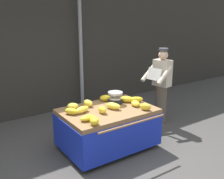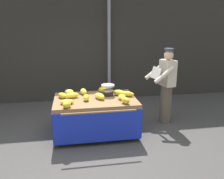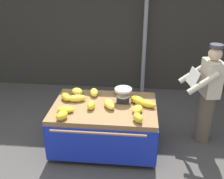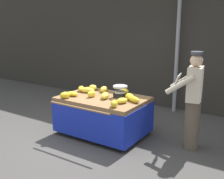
% 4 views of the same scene
% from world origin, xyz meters
% --- Properties ---
extents(ground_plane, '(60.00, 60.00, 0.00)m').
position_xyz_m(ground_plane, '(0.00, 0.00, 0.00)').
color(ground_plane, '#423F3D').
extents(back_wall, '(16.00, 0.24, 4.03)m').
position_xyz_m(back_wall, '(0.00, 3.09, 2.01)').
color(back_wall, '#2D2B26').
rests_on(back_wall, ground).
extents(street_pole, '(0.09, 0.09, 2.97)m').
position_xyz_m(street_pole, '(0.83, 2.78, 1.48)').
color(street_pole, gray).
rests_on(street_pole, ground).
extents(banana_cart, '(1.67, 1.33, 0.76)m').
position_xyz_m(banana_cart, '(0.19, 0.59, 0.56)').
color(banana_cart, olive).
rests_on(banana_cart, ground).
extents(weighing_scale, '(0.28, 0.28, 0.23)m').
position_xyz_m(weighing_scale, '(0.48, 0.76, 0.88)').
color(weighing_scale, black).
rests_on(weighing_scale, banana_cart).
extents(banana_bunch_0, '(0.26, 0.24, 0.11)m').
position_xyz_m(banana_bunch_0, '(-0.32, 0.96, 0.82)').
color(banana_bunch_0, yellow).
rests_on(banana_bunch_0, banana_cart).
extents(banana_bunch_1, '(0.27, 0.16, 0.09)m').
position_xyz_m(banana_bunch_1, '(-0.36, 0.33, 0.81)').
color(banana_bunch_1, gold).
rests_on(banana_bunch_1, banana_cart).
extents(banana_bunch_2, '(0.17, 0.25, 0.12)m').
position_xyz_m(banana_bunch_2, '(-0.02, 0.93, 0.83)').
color(banana_bunch_2, yellow).
rests_on(banana_bunch_2, banana_cart).
extents(banana_bunch_3, '(0.24, 0.27, 0.11)m').
position_xyz_m(banana_bunch_3, '(-0.46, 0.73, 0.82)').
color(banana_bunch_3, gold).
rests_on(banana_bunch_3, banana_cart).
extents(banana_bunch_4, '(0.32, 0.20, 0.11)m').
position_xyz_m(banana_bunch_4, '(-0.27, 0.69, 0.82)').
color(banana_bunch_4, yellow).
rests_on(banana_bunch_4, banana_cart).
extents(banana_bunch_5, '(0.21, 0.26, 0.10)m').
position_xyz_m(banana_bunch_5, '(0.72, 0.44, 0.81)').
color(banana_bunch_5, yellow).
rests_on(banana_bunch_5, banana_cart).
extents(banana_bunch_6, '(0.20, 0.24, 0.13)m').
position_xyz_m(banana_bunch_6, '(0.73, 0.17, 0.83)').
color(banana_bunch_6, gold).
rests_on(banana_bunch_6, banana_cart).
extents(banana_bunch_7, '(0.12, 0.21, 0.13)m').
position_xyz_m(banana_bunch_7, '(0.01, 0.47, 0.83)').
color(banana_bunch_7, yellow).
rests_on(banana_bunch_7, banana_cart).
extents(banana_bunch_8, '(0.27, 0.24, 0.12)m').
position_xyz_m(banana_bunch_8, '(0.42, 1.01, 0.82)').
color(banana_bunch_8, gold).
rests_on(banana_bunch_8, banana_cart).
extents(banana_bunch_9, '(0.20, 0.24, 0.13)m').
position_xyz_m(banana_bunch_9, '(-0.36, 0.12, 0.83)').
color(banana_bunch_9, gold).
rests_on(banana_bunch_9, banana_cart).
extents(banana_bunch_10, '(0.25, 0.32, 0.12)m').
position_xyz_m(banana_bunch_10, '(0.28, 0.54, 0.82)').
color(banana_bunch_10, yellow).
rests_on(banana_bunch_10, banana_cart).
extents(banana_bunch_11, '(0.32, 0.24, 0.11)m').
position_xyz_m(banana_bunch_11, '(0.87, 0.62, 0.82)').
color(banana_bunch_11, gold).
rests_on(banana_bunch_11, banana_cart).
extents(banana_bunch_12, '(0.30, 0.29, 0.12)m').
position_xyz_m(banana_bunch_12, '(0.72, 0.72, 0.82)').
color(banana_bunch_12, gold).
rests_on(banana_bunch_12, banana_cart).
extents(vendor_person, '(0.64, 0.59, 1.71)m').
position_xyz_m(vendor_person, '(1.84, 0.91, 0.87)').
color(vendor_person, brown).
rests_on(vendor_person, ground).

